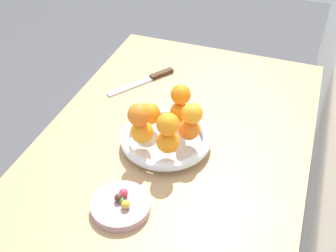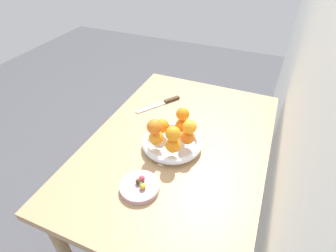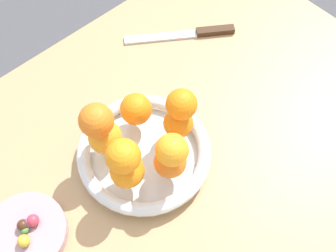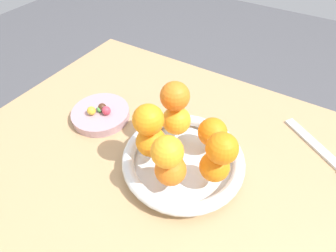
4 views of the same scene
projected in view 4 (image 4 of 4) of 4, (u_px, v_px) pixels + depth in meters
dining_table at (193, 200)px, 0.61m from camera, size 1.10×0.76×0.74m
fruit_bowl at (183, 160)px, 0.56m from camera, size 0.26×0.26×0.04m
candy_dish at (101, 114)px, 0.67m from camera, size 0.15×0.15×0.02m
orange_0 at (176, 120)px, 0.57m from camera, size 0.06×0.06×0.06m
orange_1 at (151, 142)px, 0.53m from camera, size 0.06×0.06×0.06m
orange_2 at (171, 170)px, 0.48m from camera, size 0.06×0.06×0.06m
orange_3 at (215, 166)px, 0.49m from camera, size 0.06×0.06×0.06m
orange_4 at (212, 132)px, 0.54m from camera, size 0.06×0.06×0.06m
orange_5 at (148, 120)px, 0.48m from camera, size 0.06×0.06×0.06m
orange_6 at (222, 149)px, 0.44m from camera, size 0.06×0.06×0.06m
orange_7 at (167, 152)px, 0.44m from camera, size 0.06×0.06×0.06m
orange_8 at (175, 96)px, 0.53m from camera, size 0.06×0.06×0.06m
candy_ball_0 at (104, 109)px, 0.66m from camera, size 0.02×0.02×0.02m
candy_ball_1 at (102, 107)px, 0.66m from camera, size 0.02×0.02×0.02m
candy_ball_2 at (100, 109)px, 0.66m from camera, size 0.01×0.01×0.01m
candy_ball_3 at (106, 111)px, 0.65m from camera, size 0.02×0.02×0.02m
candy_ball_4 at (91, 111)px, 0.65m from camera, size 0.02×0.02×0.02m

